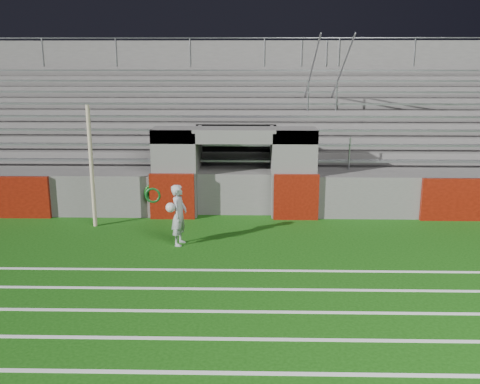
{
  "coord_description": "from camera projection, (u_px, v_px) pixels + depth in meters",
  "views": [
    {
      "loc": [
        0.5,
        -12.05,
        4.53
      ],
      "look_at": [
        0.2,
        1.8,
        1.1
      ],
      "focal_mm": 40.0,
      "sensor_mm": 36.0,
      "label": 1
    }
  ],
  "objects": [
    {
      "name": "stadium_structure",
      "position": [
        238.0,
        143.0,
        20.17
      ],
      "size": [
        26.0,
        8.48,
        5.42
      ],
      "color": "#565452",
      "rests_on": "ground"
    },
    {
      "name": "field_markings",
      "position": [
        217.0,
        373.0,
        7.94
      ],
      "size": [
        28.0,
        8.09,
        0.01
      ],
      "color": "white",
      "rests_on": "ground"
    },
    {
      "name": "hose_coil",
      "position": [
        153.0,
        194.0,
        15.51
      ],
      "size": [
        0.53,
        0.14,
        0.57
      ],
      "color": "#0F450D",
      "rests_on": "ground"
    },
    {
      "name": "ground",
      "position": [
        230.0,
        254.0,
        12.8
      ],
      "size": [
        90.0,
        90.0,
        0.0
      ],
      "primitive_type": "plane",
      "color": "#13460B",
      "rests_on": "ground"
    },
    {
      "name": "field_post",
      "position": [
        91.0,
        167.0,
        14.6
      ],
      "size": [
        0.11,
        0.11,
        3.37
      ],
      "primitive_type": "cylinder",
      "color": "tan",
      "rests_on": "ground"
    },
    {
      "name": "goalkeeper_with_ball",
      "position": [
        179.0,
        215.0,
        13.31
      ],
      "size": [
        0.53,
        0.62,
        1.55
      ],
      "color": "#9EA3A7",
      "rests_on": "ground"
    }
  ]
}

